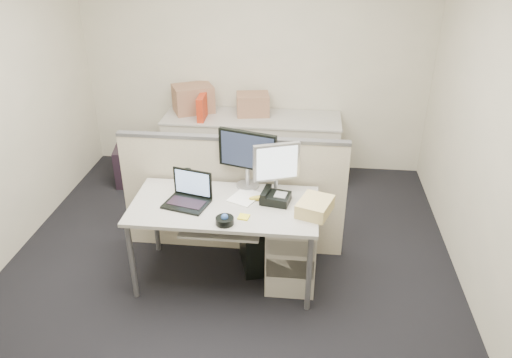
# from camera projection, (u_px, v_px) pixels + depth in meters

# --- Properties ---
(floor) EXTENTS (4.00, 4.50, 0.01)m
(floor) POSITION_uv_depth(u_px,v_px,m) (227.00, 277.00, 4.34)
(floor) COLOR black
(floor) RESTS_ON ground
(wall_back) EXTENTS (4.00, 0.02, 2.70)m
(wall_back) POSITION_uv_depth(u_px,v_px,m) (255.00, 57.00, 5.68)
(wall_back) COLOR beige
(wall_back) RESTS_ON ground
(wall_right) EXTENTS (0.02, 4.50, 2.70)m
(wall_right) POSITION_uv_depth(u_px,v_px,m) (502.00, 145.00, 3.52)
(wall_right) COLOR beige
(wall_right) RESTS_ON ground
(desk) EXTENTS (1.50, 0.75, 0.73)m
(desk) POSITION_uv_depth(u_px,v_px,m) (225.00, 211.00, 4.03)
(desk) COLOR #B2AFA7
(desk) RESTS_ON floor
(keyboard_tray) EXTENTS (0.62, 0.32, 0.02)m
(keyboard_tray) POSITION_uv_depth(u_px,v_px,m) (221.00, 228.00, 3.89)
(keyboard_tray) COLOR #B2AFA7
(keyboard_tray) RESTS_ON desk
(drawer_pedestal) EXTENTS (0.40, 0.55, 0.65)m
(drawer_pedestal) POSITION_uv_depth(u_px,v_px,m) (292.00, 246.00, 4.18)
(drawer_pedestal) COLOR #BBB4A3
(drawer_pedestal) RESTS_ON floor
(cubicle_partition) EXTENTS (2.00, 0.06, 1.10)m
(cubicle_partition) POSITION_uv_depth(u_px,v_px,m) (233.00, 196.00, 4.47)
(cubicle_partition) COLOR beige
(cubicle_partition) RESTS_ON floor
(back_counter) EXTENTS (2.00, 0.60, 0.72)m
(back_counter) POSITION_uv_depth(u_px,v_px,m) (252.00, 147.00, 5.86)
(back_counter) COLOR #BBB4A3
(back_counter) RESTS_ON floor
(monitor_main) EXTENTS (0.54, 0.33, 0.51)m
(monitor_main) POSITION_uv_depth(u_px,v_px,m) (248.00, 160.00, 4.14)
(monitor_main) COLOR black
(monitor_main) RESTS_ON desk
(monitor_small) EXTENTS (0.42, 0.31, 0.46)m
(monitor_small) POSITION_uv_depth(u_px,v_px,m) (276.00, 171.00, 4.01)
(monitor_small) COLOR #B7B7BC
(monitor_small) RESTS_ON desk
(laptop) EXTENTS (0.39, 0.33, 0.25)m
(laptop) POSITION_uv_depth(u_px,v_px,m) (185.00, 191.00, 3.93)
(laptop) COLOR black
(laptop) RESTS_ON desk
(trackball) EXTENTS (0.15, 0.15, 0.05)m
(trackball) POSITION_uv_depth(u_px,v_px,m) (225.00, 221.00, 3.73)
(trackball) COLOR black
(trackball) RESTS_ON desk
(desk_phone) EXTENTS (0.25, 0.22, 0.07)m
(desk_phone) POSITION_uv_depth(u_px,v_px,m) (276.00, 198.00, 4.01)
(desk_phone) COLOR black
(desk_phone) RESTS_ON desk
(paper_stack) EXTENTS (0.29, 0.32, 0.01)m
(paper_stack) POSITION_uv_depth(u_px,v_px,m) (245.00, 197.00, 4.08)
(paper_stack) COLOR white
(paper_stack) RESTS_ON desk
(sticky_pad) EXTENTS (0.09, 0.09, 0.01)m
(sticky_pad) POSITION_uv_depth(u_px,v_px,m) (244.00, 217.00, 3.82)
(sticky_pad) COLOR yellow
(sticky_pad) RESTS_ON desk
(travel_mug) EXTENTS (0.09, 0.09, 0.17)m
(travel_mug) POSITION_uv_depth(u_px,v_px,m) (187.00, 180.00, 4.18)
(travel_mug) COLOR black
(travel_mug) RESTS_ON desk
(banana) EXTENTS (0.20, 0.09, 0.04)m
(banana) POSITION_uv_depth(u_px,v_px,m) (260.00, 198.00, 4.05)
(banana) COLOR gold
(banana) RESTS_ON desk
(cellphone) EXTENTS (0.08, 0.11, 0.01)m
(cellphone) POSITION_uv_depth(u_px,v_px,m) (207.00, 199.00, 4.05)
(cellphone) COLOR black
(cellphone) RESTS_ON desk
(manila_folders) EXTENTS (0.31, 0.35, 0.11)m
(manila_folders) POSITION_uv_depth(u_px,v_px,m) (315.00, 207.00, 3.86)
(manila_folders) COLOR #E8C989
(manila_folders) RESTS_ON desk
(keyboard) EXTENTS (0.43, 0.26, 0.02)m
(keyboard) POSITION_uv_depth(u_px,v_px,m) (228.00, 223.00, 3.91)
(keyboard) COLOR black
(keyboard) RESTS_ON keyboard_tray
(pc_tower_desk) EXTENTS (0.28, 0.45, 0.39)m
(pc_tower_desk) POSITION_uv_depth(u_px,v_px,m) (252.00, 246.00, 4.39)
(pc_tower_desk) COLOR black
(pc_tower_desk) RESTS_ON floor
(pc_tower_spare_dark) EXTENTS (0.27, 0.50, 0.44)m
(pc_tower_spare_dark) POSITION_uv_depth(u_px,v_px,m) (126.00, 163.00, 5.80)
(pc_tower_spare_dark) COLOR black
(pc_tower_spare_dark) RESTS_ON floor
(pc_tower_spare_silver) EXTENTS (0.31, 0.52, 0.46)m
(pc_tower_spare_silver) POSITION_uv_depth(u_px,v_px,m) (142.00, 157.00, 5.93)
(pc_tower_spare_silver) COLOR #B7B7BC
(pc_tower_spare_silver) RESTS_ON floor
(cardboard_box_left) EXTENTS (0.54, 0.49, 0.33)m
(cardboard_box_left) POSITION_uv_depth(u_px,v_px,m) (193.00, 99.00, 5.79)
(cardboard_box_left) COLOR #976448
(cardboard_box_left) RESTS_ON back_counter
(cardboard_box_right) EXTENTS (0.41, 0.34, 0.26)m
(cardboard_box_right) POSITION_uv_depth(u_px,v_px,m) (253.00, 105.00, 5.72)
(cardboard_box_right) COLOR #976448
(cardboard_box_right) RESTS_ON back_counter
(red_binder) EXTENTS (0.08, 0.31, 0.29)m
(red_binder) POSITION_uv_depth(u_px,v_px,m) (202.00, 108.00, 5.59)
(red_binder) COLOR red
(red_binder) RESTS_ON back_counter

